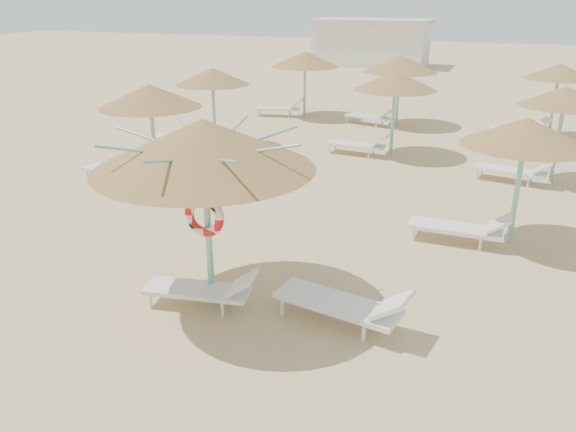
% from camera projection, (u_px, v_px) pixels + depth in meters
% --- Properties ---
extents(ground, '(120.00, 120.00, 0.00)m').
position_uv_depth(ground, '(228.00, 312.00, 9.27)').
color(ground, tan).
rests_on(ground, ground).
extents(main_palapa, '(3.50, 3.50, 3.14)m').
position_uv_depth(main_palapa, '(203.00, 145.00, 8.63)').
color(main_palapa, '#6EBFAD').
rests_on(main_palapa, ground).
extents(lounger_main_a, '(1.96, 0.87, 0.69)m').
position_uv_depth(lounger_main_a, '(204.00, 289.00, 9.32)').
color(lounger_main_a, silver).
rests_on(lounger_main_a, ground).
extents(lounger_main_b, '(2.27, 1.04, 0.79)m').
position_uv_depth(lounger_main_b, '(346.00, 304.00, 8.78)').
color(lounger_main_b, silver).
rests_on(lounger_main_b, ground).
extents(palapa_field, '(14.04, 13.56, 2.72)m').
position_uv_depth(palapa_field, '(367.00, 80.00, 18.17)').
color(palapa_field, '#6EBFAD').
rests_on(palapa_field, ground).
extents(service_hut, '(8.40, 4.40, 3.25)m').
position_uv_depth(service_hut, '(371.00, 42.00, 41.03)').
color(service_hut, silver).
rests_on(service_hut, ground).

